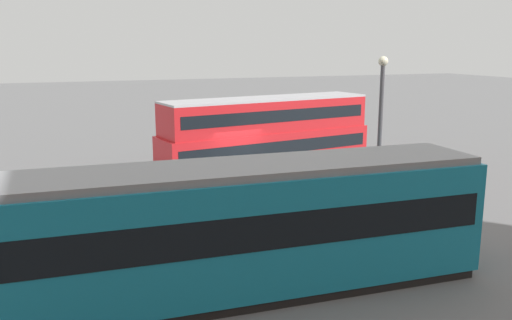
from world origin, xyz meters
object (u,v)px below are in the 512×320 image
(pedestrian_near_railing, at_px, (182,196))
(pedestrian_crossing, at_px, (304,201))
(info_sign, at_px, (23,199))
(street_lamp, at_px, (380,124))
(double_decker_bus, at_px, (266,134))
(tram_yellow, at_px, (235,228))

(pedestrian_near_railing, bearing_deg, pedestrian_crossing, 152.64)
(info_sign, bearing_deg, street_lamp, 175.96)
(double_decker_bus, height_order, pedestrian_near_railing, double_decker_bus)
(double_decker_bus, bearing_deg, pedestrian_crossing, 76.50)
(double_decker_bus, distance_m, info_sign, 13.84)
(tram_yellow, distance_m, pedestrian_near_railing, 6.30)
(info_sign, bearing_deg, double_decker_bus, -145.44)
(tram_yellow, relative_size, pedestrian_near_railing, 7.74)
(pedestrian_near_railing, xyz_separation_m, street_lamp, (-7.03, 2.08, 2.58))
(tram_yellow, height_order, pedestrian_crossing, tram_yellow)
(double_decker_bus, distance_m, pedestrian_near_railing, 9.04)
(pedestrian_near_railing, distance_m, pedestrian_crossing, 4.47)
(double_decker_bus, relative_size, pedestrian_near_railing, 6.58)
(double_decker_bus, distance_m, tram_yellow, 14.29)
(pedestrian_crossing, relative_size, street_lamp, 0.28)
(tram_yellow, bearing_deg, pedestrian_near_railing, -90.99)
(pedestrian_crossing, height_order, street_lamp, street_lamp)
(pedestrian_near_railing, xyz_separation_m, pedestrian_crossing, (-3.97, 2.05, -0.05))
(pedestrian_near_railing, bearing_deg, double_decker_bus, -132.35)
(double_decker_bus, distance_m, pedestrian_crossing, 9.00)
(double_decker_bus, height_order, info_sign, double_decker_bus)
(pedestrian_near_railing, relative_size, info_sign, 0.69)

